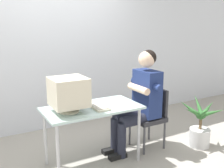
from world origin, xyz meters
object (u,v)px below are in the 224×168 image
crt_monitor (69,92)px  keyboard (97,106)px  desk (92,113)px  person_seated (141,97)px  potted_plant (200,126)px  office_chair (151,114)px

crt_monitor → keyboard: crt_monitor is taller
desk → crt_monitor: bearing=-173.9°
person_seated → keyboard: bearing=-176.2°
person_seated → potted_plant: (0.77, -0.35, -0.44)m
desk → person_seated: (0.72, 0.02, 0.09)m
crt_monitor → keyboard: 0.41m
crt_monitor → office_chair: size_ratio=0.48×
person_seated → crt_monitor: bearing=-177.1°
person_seated → potted_plant: size_ratio=1.89×
office_chair → person_seated: size_ratio=0.60×
desk → crt_monitor: crt_monitor is taller
crt_monitor → potted_plant: bearing=-9.6°
keyboard → person_seated: person_seated is taller
desk → potted_plant: (1.49, -0.33, -0.35)m
office_chair → keyboard: bearing=-177.0°
desk → person_seated: bearing=1.6°
keyboard → desk: bearing=155.4°
desk → crt_monitor: 0.42m
desk → office_chair: office_chair is taller
crt_monitor → person_seated: size_ratio=0.29×
person_seated → office_chair: bearing=0.0°
desk → potted_plant: size_ratio=1.60×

